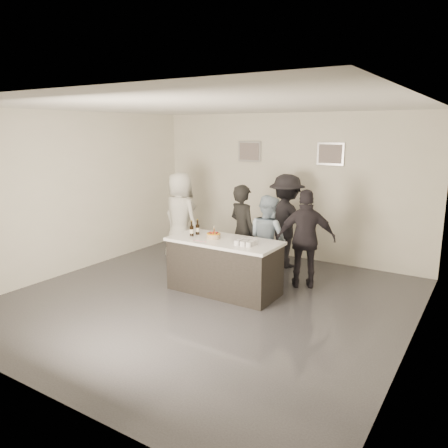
# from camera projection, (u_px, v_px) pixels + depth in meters

# --- Properties ---
(floor) EXTENTS (6.00, 6.00, 0.00)m
(floor) POSITION_uv_depth(u_px,v_px,m) (207.00, 300.00, 6.98)
(floor) COLOR #3D3D42
(floor) RESTS_ON ground
(ceiling) EXTENTS (6.00, 6.00, 0.00)m
(ceiling) POSITION_uv_depth(u_px,v_px,m) (206.00, 106.00, 6.34)
(ceiling) COLOR white
(wall_back) EXTENTS (6.00, 0.04, 3.00)m
(wall_back) POSITION_uv_depth(u_px,v_px,m) (288.00, 186.00, 9.14)
(wall_back) COLOR silver
(wall_back) RESTS_ON ground
(wall_front) EXTENTS (6.00, 0.04, 3.00)m
(wall_front) POSITION_uv_depth(u_px,v_px,m) (29.00, 254.00, 4.18)
(wall_front) COLOR silver
(wall_front) RESTS_ON ground
(wall_left) EXTENTS (0.04, 6.00, 3.00)m
(wall_left) POSITION_uv_depth(u_px,v_px,m) (75.00, 193.00, 8.22)
(wall_left) COLOR silver
(wall_left) RESTS_ON ground
(wall_right) EXTENTS (0.04, 6.00, 3.00)m
(wall_right) POSITION_uv_depth(u_px,v_px,m) (418.00, 231.00, 5.10)
(wall_right) COLOR silver
(wall_right) RESTS_ON ground
(picture_left) EXTENTS (0.54, 0.04, 0.44)m
(picture_left) POSITION_uv_depth(u_px,v_px,m) (250.00, 151.00, 9.43)
(picture_left) COLOR #B2B2B7
(picture_left) RESTS_ON wall_back
(picture_right) EXTENTS (0.54, 0.04, 0.44)m
(picture_right) POSITION_uv_depth(u_px,v_px,m) (331.00, 154.00, 8.50)
(picture_right) COLOR #B2B2B7
(picture_right) RESTS_ON wall_back
(bar_counter) EXTENTS (1.86, 0.86, 0.90)m
(bar_counter) POSITION_uv_depth(u_px,v_px,m) (224.00, 266.00, 7.24)
(bar_counter) COLOR white
(bar_counter) RESTS_ON ground
(cake) EXTENTS (0.23, 0.23, 0.08)m
(cake) POSITION_uv_depth(u_px,v_px,m) (214.00, 236.00, 7.22)
(cake) COLOR orange
(cake) RESTS_ON bar_counter
(beer_bottle_a) EXTENTS (0.07, 0.07, 0.26)m
(beer_bottle_a) POSITION_uv_depth(u_px,v_px,m) (197.00, 227.00, 7.47)
(beer_bottle_a) COLOR black
(beer_bottle_a) RESTS_ON bar_counter
(beer_bottle_b) EXTENTS (0.07, 0.07, 0.26)m
(beer_bottle_b) POSITION_uv_depth(u_px,v_px,m) (192.00, 229.00, 7.35)
(beer_bottle_b) COLOR black
(beer_bottle_b) RESTS_ON bar_counter
(tumbler_cluster) EXTENTS (0.30, 0.30, 0.08)m
(tumbler_cluster) POSITION_uv_depth(u_px,v_px,m) (246.00, 242.00, 6.83)
(tumbler_cluster) COLOR yellow
(tumbler_cluster) RESTS_ON bar_counter
(candles) EXTENTS (0.24, 0.08, 0.01)m
(candles) POSITION_uv_depth(u_px,v_px,m) (201.00, 241.00, 7.05)
(candles) COLOR pink
(candles) RESTS_ON bar_counter
(person_main_black) EXTENTS (0.73, 0.61, 1.71)m
(person_main_black) POSITION_uv_depth(u_px,v_px,m) (243.00, 232.00, 7.90)
(person_main_black) COLOR black
(person_main_black) RESTS_ON ground
(person_main_blue) EXTENTS (0.93, 0.84, 1.56)m
(person_main_blue) POSITION_uv_depth(u_px,v_px,m) (268.00, 239.00, 7.69)
(person_main_blue) COLOR #97AFC5
(person_main_blue) RESTS_ON ground
(person_guest_left) EXTENTS (1.00, 0.75, 1.83)m
(person_guest_left) POSITION_uv_depth(u_px,v_px,m) (180.00, 217.00, 8.88)
(person_guest_left) COLOR silver
(person_guest_left) RESTS_ON ground
(person_guest_right) EXTENTS (1.07, 0.80, 1.69)m
(person_guest_right) POSITION_uv_depth(u_px,v_px,m) (306.00, 239.00, 7.39)
(person_guest_right) COLOR #242127
(person_guest_right) RESTS_ON ground
(person_guest_back) EXTENTS (1.32, 0.96, 1.83)m
(person_guest_back) POSITION_uv_depth(u_px,v_px,m) (286.00, 221.00, 8.52)
(person_guest_back) COLOR black
(person_guest_back) RESTS_ON ground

